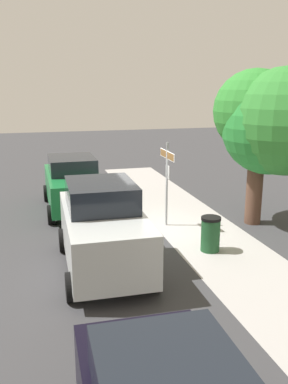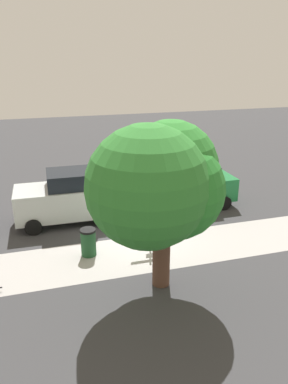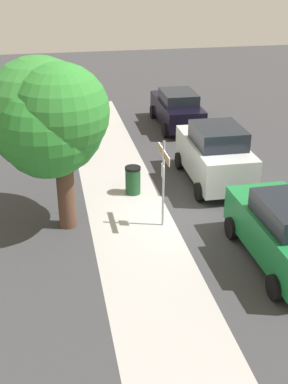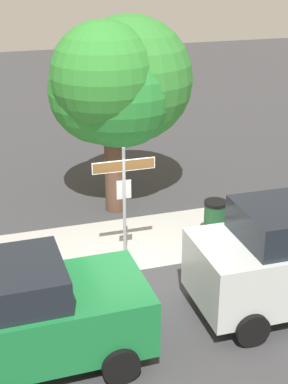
% 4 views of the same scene
% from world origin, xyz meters
% --- Properties ---
extents(ground_plane, '(60.00, 60.00, 0.00)m').
position_xyz_m(ground_plane, '(0.00, 0.00, 0.00)').
color(ground_plane, '#38383A').
extents(sidewalk_strip, '(24.00, 2.60, 0.00)m').
position_xyz_m(sidewalk_strip, '(2.00, 1.30, 0.00)').
color(sidewalk_strip, '#A6A29E').
rests_on(sidewalk_strip, ground_plane).
extents(street_sign, '(1.37, 0.07, 2.73)m').
position_xyz_m(street_sign, '(-0.38, 0.40, 1.85)').
color(street_sign, '#9EA0A5').
rests_on(street_sign, ground_plane).
extents(shade_tree, '(3.81, 3.55, 5.03)m').
position_xyz_m(shade_tree, '(0.34, 3.57, 3.34)').
color(shade_tree, brown).
rests_on(shade_tree, ground_plane).
extents(car_green, '(4.30, 2.10, 1.92)m').
position_xyz_m(car_green, '(-3.00, -2.34, 0.97)').
color(car_green, '#197136').
rests_on(car_green, ground_plane).
extents(car_silver, '(4.18, 2.11, 2.17)m').
position_xyz_m(car_silver, '(2.36, -2.14, 1.07)').
color(car_silver, '#BBC1C0').
rests_on(car_silver, ground_plane).
extents(trash_bin, '(0.55, 0.55, 0.98)m').
position_xyz_m(trash_bin, '(2.01, 0.90, 0.49)').
color(trash_bin, '#1E4C28').
rests_on(trash_bin, ground_plane).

